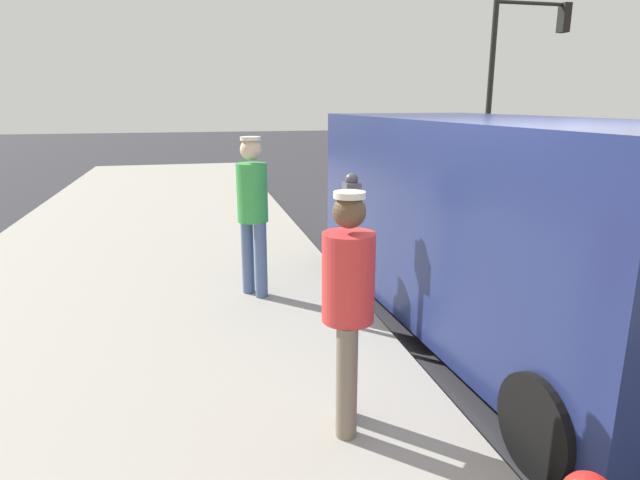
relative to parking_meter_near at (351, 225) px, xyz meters
name	(u,v)px	position (x,y,z in m)	size (l,w,h in m)	color
ground_plane	(527,371)	(-1.35, 0.97, -1.18)	(80.00, 80.00, 0.00)	#2D2D33
sidewalk_slab	(105,415)	(2.15, 0.97, -1.11)	(5.00, 32.00, 0.15)	#9E998E
parking_meter_near	(351,225)	(0.00, 0.00, 0.00)	(0.14, 0.18, 1.52)	gray
pedestrian_in_red	(348,299)	(0.50, 1.60, -0.11)	(0.34, 0.35, 1.62)	#726656
pedestrian_in_green	(253,206)	(0.80, -1.12, 0.00)	(0.34, 0.34, 1.79)	#4C608C
parked_van	(497,221)	(-1.50, 0.07, -0.03)	(2.30, 5.27, 2.15)	navy
traffic_light_corner	(518,58)	(-7.92, -9.78, 2.34)	(2.48, 0.42, 5.20)	black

